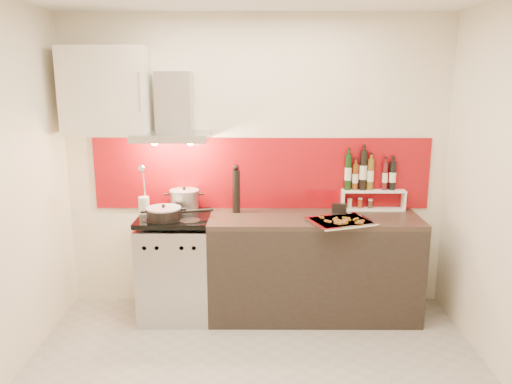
{
  "coord_description": "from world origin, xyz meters",
  "views": [
    {
      "loc": [
        0.02,
        -3.0,
        2.06
      ],
      "look_at": [
        0.0,
        0.95,
        1.15
      ],
      "focal_mm": 35.0,
      "sensor_mm": 36.0,
      "label": 1
    }
  ],
  "objects_px": {
    "range_stove": "(176,267)",
    "counter": "(313,266)",
    "baking_tray": "(341,221)",
    "saute_pan": "(165,213)",
    "stock_pot": "(184,200)",
    "pepper_mill": "(236,189)"
  },
  "relations": [
    {
      "from": "range_stove",
      "to": "saute_pan",
      "type": "distance_m",
      "value": 0.54
    },
    {
      "from": "saute_pan",
      "to": "baking_tray",
      "type": "bearing_deg",
      "value": -2.89
    },
    {
      "from": "range_stove",
      "to": "baking_tray",
      "type": "bearing_deg",
      "value": -7.78
    },
    {
      "from": "saute_pan",
      "to": "baking_tray",
      "type": "height_order",
      "value": "saute_pan"
    },
    {
      "from": "baking_tray",
      "to": "range_stove",
      "type": "bearing_deg",
      "value": 172.22
    },
    {
      "from": "stock_pot",
      "to": "saute_pan",
      "type": "bearing_deg",
      "value": -113.93
    },
    {
      "from": "saute_pan",
      "to": "counter",
      "type": "bearing_deg",
      "value": 5.53
    },
    {
      "from": "range_stove",
      "to": "saute_pan",
      "type": "bearing_deg",
      "value": -116.38
    },
    {
      "from": "saute_pan",
      "to": "baking_tray",
      "type": "distance_m",
      "value": 1.45
    },
    {
      "from": "pepper_mill",
      "to": "counter",
      "type": "bearing_deg",
      "value": -11.7
    },
    {
      "from": "counter",
      "to": "stock_pot",
      "type": "relative_size",
      "value": 6.98
    },
    {
      "from": "range_stove",
      "to": "counter",
      "type": "height_order",
      "value": "range_stove"
    },
    {
      "from": "range_stove",
      "to": "counter",
      "type": "xyz_separation_m",
      "value": [
        1.2,
        0.0,
        0.01
      ]
    },
    {
      "from": "range_stove",
      "to": "baking_tray",
      "type": "height_order",
      "value": "baking_tray"
    },
    {
      "from": "counter",
      "to": "stock_pot",
      "type": "bearing_deg",
      "value": 171.92
    },
    {
      "from": "saute_pan",
      "to": "stock_pot",
      "type": "bearing_deg",
      "value": 66.07
    },
    {
      "from": "counter",
      "to": "saute_pan",
      "type": "xyz_separation_m",
      "value": [
        -1.26,
        -0.12,
        0.51
      ]
    },
    {
      "from": "range_stove",
      "to": "stock_pot",
      "type": "bearing_deg",
      "value": 67.86
    },
    {
      "from": "pepper_mill",
      "to": "saute_pan",
      "type": "bearing_deg",
      "value": -155.86
    },
    {
      "from": "pepper_mill",
      "to": "baking_tray",
      "type": "relative_size",
      "value": 0.72
    },
    {
      "from": "counter",
      "to": "pepper_mill",
      "type": "bearing_deg",
      "value": 168.3
    },
    {
      "from": "counter",
      "to": "saute_pan",
      "type": "relative_size",
      "value": 3.29
    }
  ]
}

